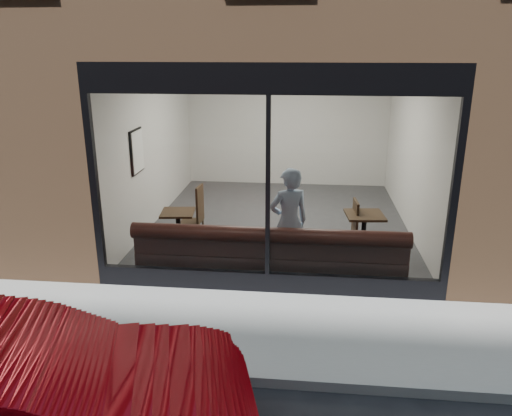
# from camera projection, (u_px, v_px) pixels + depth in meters

# --- Properties ---
(ground) EXTENTS (120.00, 120.00, 0.00)m
(ground) POSITION_uv_depth(u_px,v_px,m) (251.00, 381.00, 5.30)
(ground) COLOR black
(ground) RESTS_ON ground
(sidewalk_near) EXTENTS (40.00, 2.00, 0.01)m
(sidewalk_near) POSITION_uv_depth(u_px,v_px,m) (260.00, 330.00, 6.25)
(sidewalk_near) COLOR gray
(sidewalk_near) RESTS_ON ground
(kerb_near) EXTENTS (40.00, 0.10, 0.12)m
(kerb_near) POSITION_uv_depth(u_px,v_px,m) (251.00, 379.00, 5.24)
(kerb_near) COLOR gray
(kerb_near) RESTS_ON ground
(host_building_pier_left) EXTENTS (2.50, 12.00, 3.20)m
(host_building_pier_left) POSITION_uv_depth(u_px,v_px,m) (141.00, 120.00, 12.74)
(host_building_pier_left) COLOR brown
(host_building_pier_left) RESTS_ON ground
(host_building_pier_right) EXTENTS (2.50, 12.00, 3.20)m
(host_building_pier_right) POSITION_uv_depth(u_px,v_px,m) (443.00, 124.00, 12.01)
(host_building_pier_right) COLOR brown
(host_building_pier_right) RESTS_ON ground
(host_building_backfill) EXTENTS (5.00, 6.00, 3.20)m
(host_building_backfill) POSITION_uv_depth(u_px,v_px,m) (292.00, 108.00, 15.21)
(host_building_backfill) COLOR brown
(host_building_backfill) RESTS_ON ground
(cafe_floor) EXTENTS (6.00, 6.00, 0.00)m
(cafe_floor) POSITION_uv_depth(u_px,v_px,m) (279.00, 222.00, 10.02)
(cafe_floor) COLOR #2D2D30
(cafe_floor) RESTS_ON ground
(cafe_ceiling) EXTENTS (6.00, 6.00, 0.00)m
(cafe_ceiling) POSITION_uv_depth(u_px,v_px,m) (282.00, 58.00, 9.04)
(cafe_ceiling) COLOR white
(cafe_ceiling) RESTS_ON host_building_upper
(cafe_wall_back) EXTENTS (5.00, 0.00, 5.00)m
(cafe_wall_back) POSITION_uv_depth(u_px,v_px,m) (287.00, 122.00, 12.36)
(cafe_wall_back) COLOR silver
(cafe_wall_back) RESTS_ON ground
(cafe_wall_left) EXTENTS (0.00, 6.00, 6.00)m
(cafe_wall_left) POSITION_uv_depth(u_px,v_px,m) (154.00, 142.00, 9.78)
(cafe_wall_left) COLOR silver
(cafe_wall_left) RESTS_ON ground
(cafe_wall_right) EXTENTS (0.00, 6.00, 6.00)m
(cafe_wall_right) POSITION_uv_depth(u_px,v_px,m) (414.00, 147.00, 9.29)
(cafe_wall_right) COLOR silver
(cafe_wall_right) RESTS_ON ground
(storefront_kick) EXTENTS (5.00, 0.10, 0.30)m
(storefront_kick) POSITION_uv_depth(u_px,v_px,m) (267.00, 282.00, 7.19)
(storefront_kick) COLOR black
(storefront_kick) RESTS_ON ground
(storefront_header) EXTENTS (5.00, 0.10, 0.40)m
(storefront_header) POSITION_uv_depth(u_px,v_px,m) (269.00, 79.00, 6.31)
(storefront_header) COLOR black
(storefront_header) RESTS_ON host_building_upper
(storefront_mullion) EXTENTS (0.06, 0.10, 2.50)m
(storefront_mullion) POSITION_uv_depth(u_px,v_px,m) (268.00, 189.00, 6.76)
(storefront_mullion) COLOR black
(storefront_mullion) RESTS_ON storefront_kick
(storefront_glass) EXTENTS (4.80, 0.00, 4.80)m
(storefront_glass) POSITION_uv_depth(u_px,v_px,m) (268.00, 189.00, 6.73)
(storefront_glass) COLOR white
(storefront_glass) RESTS_ON storefront_kick
(banquette) EXTENTS (4.00, 0.55, 0.45)m
(banquette) POSITION_uv_depth(u_px,v_px,m) (269.00, 266.00, 7.55)
(banquette) COLOR black
(banquette) RESTS_ON cafe_floor
(person) EXTENTS (0.73, 0.62, 1.70)m
(person) POSITION_uv_depth(u_px,v_px,m) (289.00, 222.00, 7.56)
(person) COLOR #95ADCB
(person) RESTS_ON cafe_floor
(cafe_table_left) EXTENTS (0.60, 0.60, 0.03)m
(cafe_table_left) POSITION_uv_depth(u_px,v_px,m) (178.00, 213.00, 8.34)
(cafe_table_left) COLOR black
(cafe_table_left) RESTS_ON cafe_floor
(cafe_table_right) EXTENTS (0.66, 0.66, 0.04)m
(cafe_table_right) POSITION_uv_depth(u_px,v_px,m) (365.00, 215.00, 8.21)
(cafe_table_right) COLOR black
(cafe_table_right) RESTS_ON cafe_floor
(cafe_chair_left) EXTENTS (0.41, 0.41, 0.04)m
(cafe_chair_left) POSITION_uv_depth(u_px,v_px,m) (191.00, 222.00, 9.39)
(cafe_chair_left) COLOR black
(cafe_chair_left) RESTS_ON cafe_floor
(cafe_chair_right) EXTENTS (0.45, 0.45, 0.04)m
(cafe_chair_right) POSITION_uv_depth(u_px,v_px,m) (343.00, 240.00, 8.49)
(cafe_chair_right) COLOR black
(cafe_chair_right) RESTS_ON cafe_floor
(wall_poster) EXTENTS (0.02, 0.54, 0.72)m
(wall_poster) POSITION_uv_depth(u_px,v_px,m) (138.00, 151.00, 8.75)
(wall_poster) COLOR white
(wall_poster) RESTS_ON cafe_wall_left
(parked_car) EXTENTS (4.27, 2.46, 1.33)m
(parked_car) POSITION_uv_depth(u_px,v_px,m) (2.00, 410.00, 3.92)
(parked_car) COLOR #8E030A
(parked_car) RESTS_ON ground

